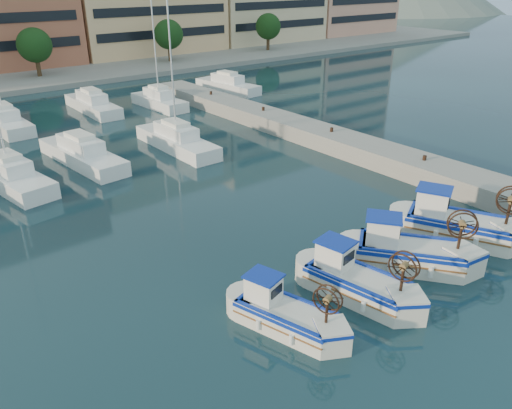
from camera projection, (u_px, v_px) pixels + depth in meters
name	position (u px, v px, depth m)	size (l,w,h in m)	color
ground	(360.00, 294.00, 20.39)	(300.00, 300.00, 0.00)	#1B3D47
quay	(397.00, 161.00, 33.18)	(3.00, 60.00, 1.20)	gray
hill_east	(381.00, 10.00, 177.62)	(160.00, 160.00, 50.00)	slate
yacht_marina	(53.00, 137.00, 38.08)	(39.43, 23.41, 11.50)	white
fishing_boat_a	(284.00, 313.00, 18.21)	(2.60, 4.07, 2.47)	silver
fishing_boat_b	(355.00, 280.00, 19.98)	(2.55, 4.56, 2.77)	silver
fishing_boat_c	(407.00, 251.00, 21.98)	(4.33, 4.85, 3.01)	silver
fishing_boat_d	(455.00, 223.00, 24.33)	(3.96, 5.25, 3.17)	silver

